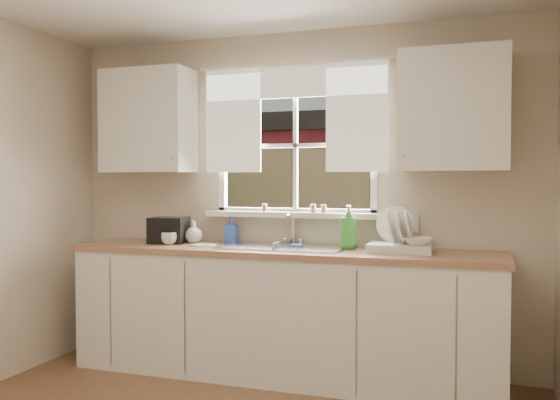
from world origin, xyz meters
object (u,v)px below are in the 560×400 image
(dish_rack, at_px, (400,241))
(soap_bottle_a, at_px, (349,227))
(black_appliance, at_px, (169,230))
(cup, at_px, (169,238))

(dish_rack, bearing_deg, soap_bottle_a, 172.62)
(dish_rack, xyz_separation_m, black_appliance, (-1.74, -0.00, 0.03))
(soap_bottle_a, xyz_separation_m, black_appliance, (-1.38, -0.05, -0.06))
(soap_bottle_a, height_order, cup, soap_bottle_a)
(cup, bearing_deg, dish_rack, -0.20)
(soap_bottle_a, distance_m, black_appliance, 1.38)
(black_appliance, bearing_deg, dish_rack, -7.90)
(cup, bearing_deg, soap_bottle_a, 2.81)
(dish_rack, relative_size, cup, 3.60)
(cup, height_order, black_appliance, black_appliance)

